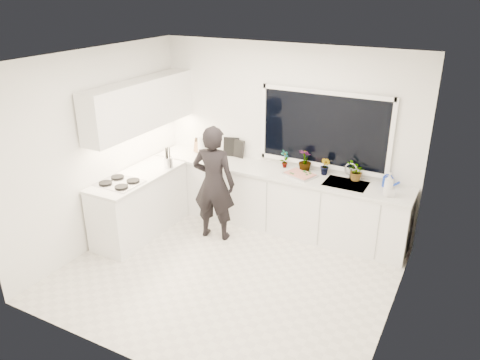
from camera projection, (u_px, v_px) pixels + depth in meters
The scene contains 25 objects.
floor at pixel (228, 274), 6.03m from camera, with size 4.00×3.50×0.02m, color beige.
wall_back at pixel (285, 136), 6.93m from camera, with size 4.00×0.02×2.70m, color white.
wall_left at pixel (98, 150), 6.37m from camera, with size 0.02×3.50×2.70m, color white.
wall_right at pixel (403, 213), 4.63m from camera, with size 0.02×3.50×2.70m, color white.
ceiling at pixel (225, 59), 4.97m from camera, with size 4.00×3.50×0.02m, color white.
window at pixel (324, 130), 6.56m from camera, with size 1.80×0.02×1.00m, color black.
base_cabinets_back at pixel (275, 200), 7.03m from camera, with size 3.92×0.58×0.88m, color white.
base_cabinets_left at pixel (140, 205), 6.86m from camera, with size 0.58×1.60×0.88m, color white.
countertop_back at pixel (275, 172), 6.84m from camera, with size 3.94×0.62×0.04m, color silver.
countertop_left at pixel (137, 176), 6.68m from camera, with size 0.62×1.60×0.04m, color silver.
upper_cabinets at pixel (141, 105), 6.64m from camera, with size 0.34×2.10×0.70m, color white.
sink at pixel (346, 187), 6.41m from camera, with size 0.58×0.42×0.14m, color silver.
faucet at pixel (351, 171), 6.51m from camera, with size 0.03×0.03×0.22m, color silver.
stovetop at pixel (119, 182), 6.39m from camera, with size 0.56×0.48×0.03m, color black.
person at pixel (214, 183), 6.59m from camera, with size 0.62×0.40×1.69m, color black.
pizza_tray at pixel (300, 175), 6.64m from camera, with size 0.42×0.31×0.03m, color #BCBDC1.
pizza at pixel (300, 174), 6.64m from camera, with size 0.38×0.27×0.01m, color #B32617.
watering_can at pixel (388, 182), 6.27m from camera, with size 0.14×0.14×0.13m, color #1333B3.
paper_towel_roll at pixel (201, 146), 7.45m from camera, with size 0.11×0.11×0.26m, color silver.
knife_block at pixel (199, 146), 7.53m from camera, with size 0.13×0.10×0.22m, color #8D6141.
utensil_crock at pixel (168, 163), 6.91m from camera, with size 0.13×0.13×0.16m, color #BAB9BE.
picture_frame_large at pixel (238, 148), 7.31m from camera, with size 0.22×0.02×0.28m, color black.
picture_frame_small at pixel (231, 147), 7.36m from camera, with size 0.25×0.02×0.30m, color black.
herb_plants at pixel (327, 166), 6.61m from camera, with size 1.27×0.30×0.33m.
soap_bottles at pixel (389, 186), 5.95m from camera, with size 0.18×0.17×0.32m.
Camera 1 is at (2.52, -4.41, 3.46)m, focal length 35.00 mm.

